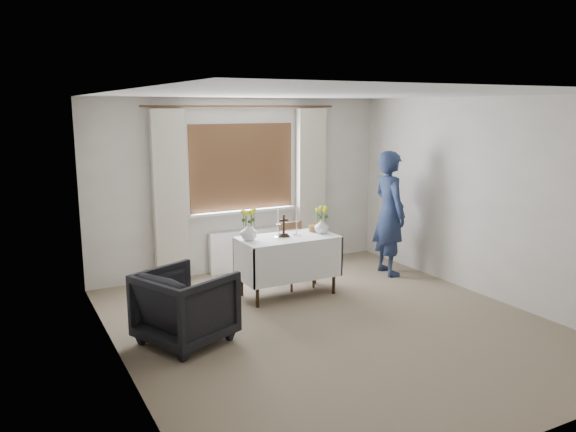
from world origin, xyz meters
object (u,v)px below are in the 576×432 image
at_px(person, 389,213).
at_px(flower_vase_left, 249,232).
at_px(wooden_chair, 296,255).
at_px(flower_vase_right, 322,226).
at_px(altar_table, 288,266).
at_px(armchair, 186,306).
at_px(wooden_cross, 284,226).

relative_size(person, flower_vase_left, 8.27).
bearing_deg(wooden_chair, flower_vase_right, -55.17).
distance_m(altar_table, armchair, 1.80).
xyz_separation_m(altar_table, flower_vase_right, (0.48, -0.03, 0.48)).
height_order(armchair, flower_vase_right, flower_vase_right).
height_order(armchair, flower_vase_left, flower_vase_left).
height_order(altar_table, flower_vase_right, flower_vase_right).
height_order(wooden_cross, flower_vase_left, wooden_cross).
distance_m(wooden_chair, person, 1.53).
relative_size(armchair, wooden_cross, 2.92).
bearing_deg(wooden_cross, flower_vase_right, 3.28).
bearing_deg(wooden_chair, altar_table, -137.44).
distance_m(altar_table, flower_vase_left, 0.71).
bearing_deg(flower_vase_right, wooden_chair, 126.95).
xyz_separation_m(person, flower_vase_right, (-1.24, -0.19, -0.03)).
xyz_separation_m(person, wooden_cross, (-1.77, -0.14, 0.02)).
relative_size(flower_vase_left, flower_vase_right, 1.12).
bearing_deg(flower_vase_left, wooden_chair, 14.22).
distance_m(wooden_cross, flower_vase_left, 0.46).
xyz_separation_m(armchair, wooden_cross, (1.56, 0.84, 0.53)).
relative_size(wooden_chair, flower_vase_left, 4.00).
bearing_deg(armchair, wooden_chair, -84.19).
distance_m(wooden_chair, armchair, 2.16).
relative_size(altar_table, flower_vase_left, 5.78).
xyz_separation_m(armchair, person, (3.32, 0.98, 0.51)).
height_order(altar_table, person, person).
bearing_deg(wooden_cross, wooden_chair, 45.94).
relative_size(wooden_cross, flower_vase_left, 1.33).
bearing_deg(flower_vase_left, armchair, -141.16).
height_order(person, flower_vase_left, person).
xyz_separation_m(person, flower_vase_left, (-2.23, -0.10, -0.02)).
bearing_deg(altar_table, armchair, -152.97).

